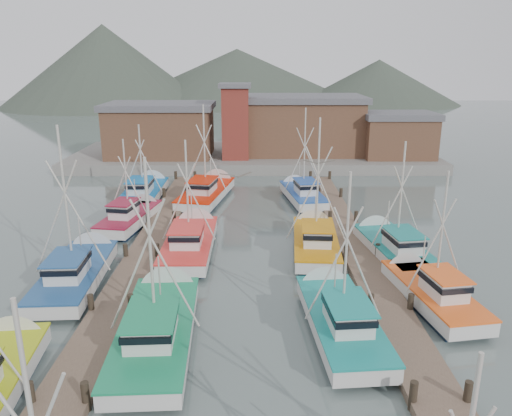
{
  "coord_description": "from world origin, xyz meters",
  "views": [
    {
      "loc": [
        0.19,
        -24.47,
        12.48
      ],
      "look_at": [
        0.29,
        8.24,
        2.6
      ],
      "focal_mm": 35.0,
      "sensor_mm": 36.0,
      "label": 1
    }
  ],
  "objects_px": {
    "boat_8": "(191,241)",
    "boat_12": "(208,192)",
    "lookout_tower": "(235,121)",
    "boat_4": "(158,325)"
  },
  "relations": [
    {
      "from": "lookout_tower",
      "to": "boat_8",
      "type": "distance_m",
      "value": 26.54
    },
    {
      "from": "boat_4",
      "to": "boat_12",
      "type": "xyz_separation_m",
      "value": [
        0.15,
        23.92,
        -0.0
      ]
    },
    {
      "from": "lookout_tower",
      "to": "boat_8",
      "type": "height_order",
      "value": "lookout_tower"
    },
    {
      "from": "boat_4",
      "to": "boat_8",
      "type": "relative_size",
      "value": 1.07
    },
    {
      "from": "boat_8",
      "to": "lookout_tower",
      "type": "bearing_deg",
      "value": 85.35
    },
    {
      "from": "lookout_tower",
      "to": "boat_12",
      "type": "xyz_separation_m",
      "value": [
        -2.09,
        -13.16,
        -4.87
      ]
    },
    {
      "from": "boat_8",
      "to": "boat_12",
      "type": "height_order",
      "value": "boat_12"
    },
    {
      "from": "boat_4",
      "to": "boat_8",
      "type": "distance_m",
      "value": 11.08
    },
    {
      "from": "boat_8",
      "to": "boat_12",
      "type": "xyz_separation_m",
      "value": [
        0.02,
        12.84,
        0.0
      ]
    },
    {
      "from": "lookout_tower",
      "to": "boat_8",
      "type": "relative_size",
      "value": 0.88
    }
  ]
}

